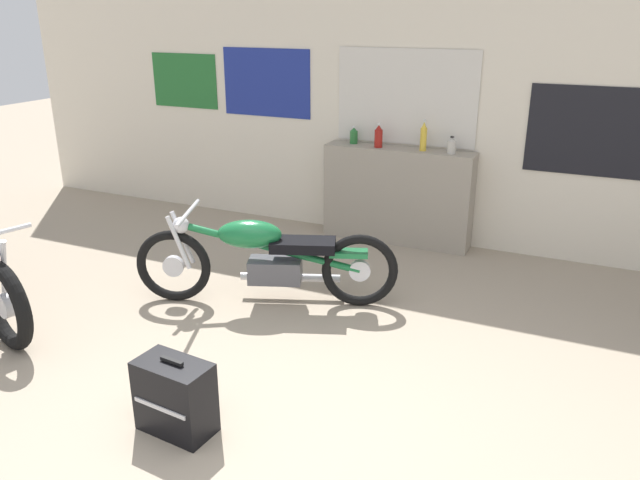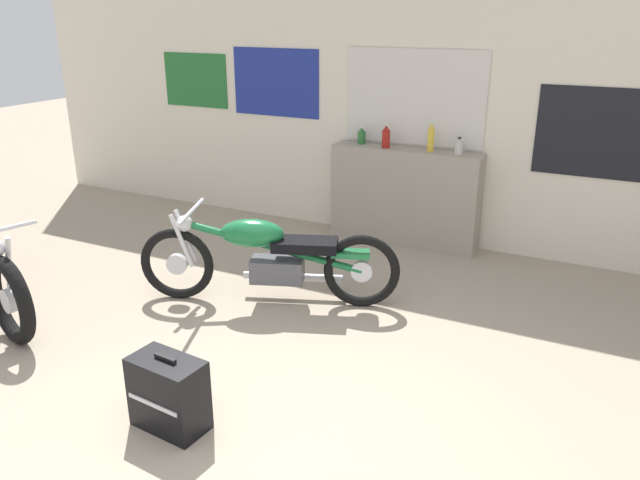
{
  "view_description": "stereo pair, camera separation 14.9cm",
  "coord_description": "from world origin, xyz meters",
  "px_view_note": "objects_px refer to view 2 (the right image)",
  "views": [
    {
      "loc": [
        1.42,
        -2.21,
        2.21
      ],
      "look_at": [
        -0.27,
        1.5,
        0.7
      ],
      "focal_mm": 35.0,
      "sensor_mm": 36.0,
      "label": 1
    },
    {
      "loc": [
        1.56,
        -2.15,
        2.21
      ],
      "look_at": [
        -0.27,
        1.5,
        0.7
      ],
      "focal_mm": 35.0,
      "sensor_mm": 36.0,
      "label": 2
    }
  ],
  "objects_px": {
    "bottle_left_center": "(386,137)",
    "bottle_center": "(431,138)",
    "bottle_right_center": "(459,147)",
    "bottle_leftmost": "(362,136)",
    "motorcycle_green": "(268,257)",
    "hard_case_black": "(169,394)"
  },
  "relations": [
    {
      "from": "hard_case_black",
      "to": "bottle_center",
      "type": "bearing_deg",
      "value": 83.27
    },
    {
      "from": "bottle_center",
      "to": "motorcycle_green",
      "type": "bearing_deg",
      "value": -112.24
    },
    {
      "from": "bottle_right_center",
      "to": "hard_case_black",
      "type": "bearing_deg",
      "value": -101.3
    },
    {
      "from": "motorcycle_green",
      "to": "hard_case_black",
      "type": "relative_size",
      "value": 4.36
    },
    {
      "from": "bottle_center",
      "to": "bottle_right_center",
      "type": "relative_size",
      "value": 1.81
    },
    {
      "from": "bottle_right_center",
      "to": "bottle_left_center",
      "type": "bearing_deg",
      "value": -179.33
    },
    {
      "from": "bottle_leftmost",
      "to": "bottle_center",
      "type": "distance_m",
      "value": 0.72
    },
    {
      "from": "bottle_left_center",
      "to": "bottle_right_center",
      "type": "relative_size",
      "value": 1.44
    },
    {
      "from": "motorcycle_green",
      "to": "bottle_left_center",
      "type": "bearing_deg",
      "value": 80.61
    },
    {
      "from": "bottle_center",
      "to": "motorcycle_green",
      "type": "xyz_separation_m",
      "value": [
        -0.73,
        -1.78,
        -0.69
      ]
    },
    {
      "from": "bottle_left_center",
      "to": "bottle_right_center",
      "type": "distance_m",
      "value": 0.71
    },
    {
      "from": "bottle_center",
      "to": "bottle_left_center",
      "type": "bearing_deg",
      "value": -176.6
    },
    {
      "from": "bottle_right_center",
      "to": "hard_case_black",
      "type": "xyz_separation_m",
      "value": [
        -0.68,
        -3.39,
        -0.81
      ]
    },
    {
      "from": "bottle_left_center",
      "to": "bottle_center",
      "type": "relative_size",
      "value": 0.8
    },
    {
      "from": "bottle_right_center",
      "to": "motorcycle_green",
      "type": "xyz_separation_m",
      "value": [
        -1.0,
        -1.76,
        -0.63
      ]
    },
    {
      "from": "bottle_left_center",
      "to": "bottle_center",
      "type": "xyz_separation_m",
      "value": [
        0.44,
        0.03,
        0.03
      ]
    },
    {
      "from": "bottle_left_center",
      "to": "motorcycle_green",
      "type": "xyz_separation_m",
      "value": [
        -0.29,
        -1.76,
        -0.66
      ]
    },
    {
      "from": "hard_case_black",
      "to": "bottle_leftmost",
      "type": "bearing_deg",
      "value": 95.31
    },
    {
      "from": "bottle_right_center",
      "to": "motorcycle_green",
      "type": "bearing_deg",
      "value": -119.63
    },
    {
      "from": "bottle_left_center",
      "to": "motorcycle_green",
      "type": "height_order",
      "value": "bottle_left_center"
    },
    {
      "from": "bottle_left_center",
      "to": "bottle_right_center",
      "type": "xyz_separation_m",
      "value": [
        0.71,
        0.01,
        -0.03
      ]
    },
    {
      "from": "bottle_right_center",
      "to": "hard_case_black",
      "type": "distance_m",
      "value": 3.55
    }
  ]
}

